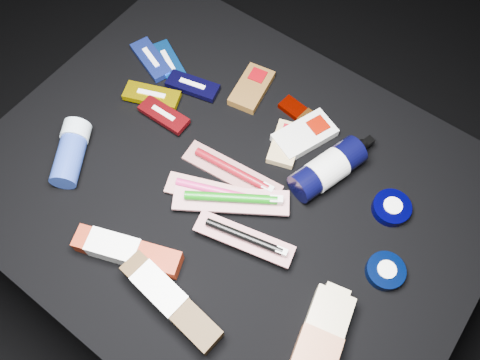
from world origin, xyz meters
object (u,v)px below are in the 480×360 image
Objects in this scene: lotion_bottle at (328,169)px; bodywash_bottle at (317,349)px; toothpaste_carton_red at (123,250)px; deodorant_stick at (71,152)px.

lotion_bottle reaches higher than bodywash_bottle.
lotion_bottle is 0.33m from bodywash_bottle.
deodorant_stick is at bearing 137.82° from toothpaste_carton_red.
lotion_bottle is 0.96× the size of bodywash_bottle.
bodywash_bottle is at bearing -34.25° from deodorant_stick.
bodywash_bottle is 0.38m from toothpaste_carton_red.
lotion_bottle is at bearing 38.67° from toothpaste_carton_red.
bodywash_bottle is at bearing -10.53° from toothpaste_carton_red.
lotion_bottle is at bearing -0.28° from deodorant_stick.
toothpaste_carton_red is at bearing -53.85° from deodorant_stick.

